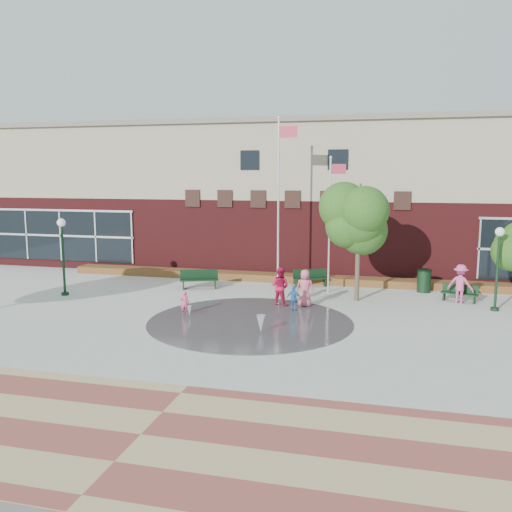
% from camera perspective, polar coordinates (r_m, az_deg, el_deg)
% --- Properties ---
extents(ground, '(120.00, 120.00, 0.00)m').
position_cam_1_polar(ground, '(19.59, -2.90, -9.27)').
color(ground, '#666056').
rests_on(ground, ground).
extents(plaza_concrete, '(46.00, 18.00, 0.01)m').
position_cam_1_polar(plaza_concrete, '(23.28, 0.00, -6.33)').
color(plaza_concrete, '#A8A8A0').
rests_on(plaza_concrete, ground).
extents(paver_band, '(46.00, 6.00, 0.01)m').
position_cam_1_polar(paver_band, '(13.54, -12.04, -17.95)').
color(paver_band, brown).
rests_on(paver_band, ground).
extents(splash_pad, '(8.40, 8.40, 0.01)m').
position_cam_1_polar(splash_pad, '(22.35, -0.63, -6.97)').
color(splash_pad, '#383A3D').
rests_on(splash_pad, ground).
extents(library_building, '(44.40, 10.40, 9.20)m').
position_cam_1_polar(library_building, '(35.74, 5.32, 6.41)').
color(library_building, '#521618').
rests_on(library_building, ground).
extents(flower_bed, '(26.00, 1.20, 0.40)m').
position_cam_1_polar(flower_bed, '(30.52, 3.49, -2.74)').
color(flower_bed, '#A2221C').
rests_on(flower_bed, ground).
extents(flagpole_left, '(1.04, 0.17, 8.89)m').
position_cam_1_polar(flagpole_left, '(27.92, 2.47, 6.44)').
color(flagpole_left, white).
rests_on(flagpole_left, ground).
extents(flagpole_right, '(0.81, 0.35, 6.90)m').
position_cam_1_polar(flagpole_right, '(27.46, 7.83, 4.04)').
color(flagpole_right, white).
rests_on(flagpole_right, ground).
extents(lamp_left, '(0.41, 0.41, 3.86)m').
position_cam_1_polar(lamp_left, '(28.37, -19.69, 0.80)').
color(lamp_left, black).
rests_on(lamp_left, ground).
extents(lamp_right, '(0.39, 0.39, 3.73)m').
position_cam_1_polar(lamp_right, '(25.89, 24.12, -0.34)').
color(lamp_right, black).
rests_on(lamp_right, ground).
extents(bench_left, '(2.07, 1.23, 1.01)m').
position_cam_1_polar(bench_left, '(28.72, -5.99, -2.84)').
color(bench_left, black).
rests_on(bench_left, ground).
extents(bench_mid, '(1.91, 1.21, 0.93)m').
position_cam_1_polar(bench_mid, '(29.29, 5.77, -2.66)').
color(bench_mid, black).
rests_on(bench_mid, ground).
extents(bench_right, '(1.71, 0.94, 0.83)m').
position_cam_1_polar(bench_right, '(27.46, 20.60, -4.01)').
color(bench_right, black).
rests_on(bench_right, ground).
extents(trash_can, '(0.73, 0.73, 1.19)m').
position_cam_1_polar(trash_can, '(29.01, 17.26, -2.51)').
color(trash_can, black).
rests_on(trash_can, ground).
extents(tree_mid, '(3.13, 3.13, 5.29)m').
position_cam_1_polar(tree_mid, '(25.84, 10.77, 3.68)').
color(tree_mid, '#413429').
rests_on(tree_mid, ground).
extents(water_jet_a, '(0.34, 0.34, 0.67)m').
position_cam_1_polar(water_jet_a, '(20.86, 0.51, -8.13)').
color(water_jet_a, white).
rests_on(water_jet_a, ground).
extents(water_jet_b, '(0.20, 0.20, 0.46)m').
position_cam_1_polar(water_jet_b, '(23.31, -7.02, -6.38)').
color(water_jet_b, white).
rests_on(water_jet_b, ground).
extents(child_splash, '(0.43, 0.33, 1.04)m').
position_cam_1_polar(child_splash, '(23.58, -7.51, -4.92)').
color(child_splash, '#E0416C').
rests_on(child_splash, ground).
extents(adult_red, '(1.03, 0.89, 1.80)m').
position_cam_1_polar(adult_red, '(24.89, 2.55, -3.23)').
color(adult_red, '#B6113A').
rests_on(adult_red, ground).
extents(adult_pink, '(0.86, 0.58, 1.73)m').
position_cam_1_polar(adult_pink, '(24.79, 5.17, -3.39)').
color(adult_pink, '#CE586E').
rests_on(adult_pink, ground).
extents(child_blue, '(0.73, 0.43, 1.17)m').
position_cam_1_polar(child_blue, '(23.93, 4.01, -4.50)').
color(child_blue, '#2B6EB8').
rests_on(child_blue, ground).
extents(person_bench, '(1.36, 1.08, 1.85)m').
position_cam_1_polar(person_bench, '(27.06, 20.72, -2.78)').
color(person_bench, '#CA4A81').
rests_on(person_bench, ground).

